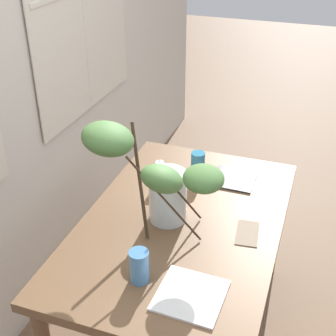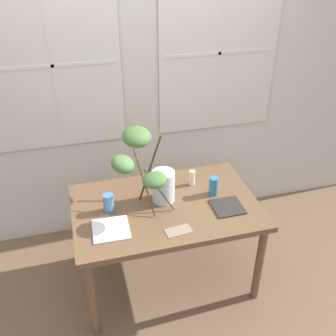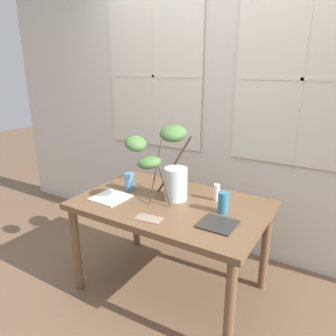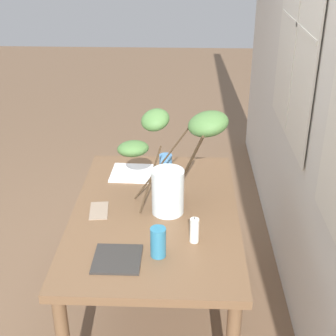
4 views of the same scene
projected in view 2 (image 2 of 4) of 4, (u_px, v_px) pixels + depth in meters
ground at (166, 275)px, 3.21m from camera, size 14.00×14.00×0.00m
back_wall_with_windows at (139, 83)px, 3.19m from camera, size 5.19×0.14×2.72m
dining_table at (166, 214)px, 2.87m from camera, size 1.35×0.87×0.73m
vase_with_branches at (150, 170)px, 2.74m from camera, size 0.48×0.66×0.53m
drinking_glass_blue_left at (109, 203)px, 2.73m from camera, size 0.08×0.08×0.14m
drinking_glass_blue_right at (214, 186)px, 2.90m from camera, size 0.07×0.07×0.15m
plate_square_left at (111, 229)px, 2.59m from camera, size 0.25×0.25×0.01m
plate_square_right at (228, 207)px, 2.79m from camera, size 0.22×0.22×0.01m
napkin_folded at (178, 231)px, 2.58m from camera, size 0.19×0.11×0.00m
pillar_candle at (192, 178)px, 3.01m from camera, size 0.04×0.04×0.14m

